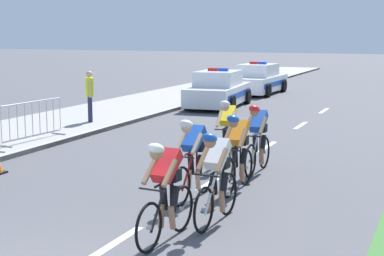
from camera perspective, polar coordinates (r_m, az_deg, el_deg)
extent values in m
cube|color=gray|center=(22.38, -8.20, 1.47)|extent=(4.02, 60.00, 0.12)
cube|color=#9E9E99|center=(21.44, -3.79, 1.22)|extent=(0.16, 60.00, 0.13)
cube|color=white|center=(8.87, -7.55, -10.96)|extent=(0.14, 1.60, 0.01)
cube|color=white|center=(12.31, 2.03, -5.10)|extent=(0.14, 1.60, 0.01)
cube|color=white|center=(16.02, 7.21, -1.80)|extent=(0.14, 1.60, 0.01)
cube|color=white|center=(19.84, 10.42, 0.26)|extent=(0.14, 1.60, 0.01)
cube|color=white|center=(23.72, 12.58, 1.64)|extent=(0.14, 1.60, 0.01)
torus|color=black|center=(8.37, -4.17, -9.54)|extent=(0.08, 0.73, 0.72)
cylinder|color=#99999E|center=(8.37, -4.17, -9.54)|extent=(0.06, 0.06, 0.06)
torus|color=black|center=(9.20, -0.99, -7.76)|extent=(0.08, 0.73, 0.72)
cylinder|color=#99999E|center=(9.20, -0.99, -7.76)|extent=(0.06, 0.06, 0.06)
cylinder|color=black|center=(8.59, -2.69, -5.29)|extent=(0.06, 0.55, 0.04)
cylinder|color=black|center=(8.53, -3.24, -7.66)|extent=(0.07, 0.48, 0.63)
cylinder|color=black|center=(8.84, -2.04, -6.91)|extent=(0.04, 0.04, 0.65)
cylinder|color=black|center=(8.30, -3.86, -5.96)|extent=(0.42, 0.05, 0.03)
cube|color=black|center=(8.75, -2.05, -4.74)|extent=(0.11, 0.22, 0.05)
cube|color=red|center=(8.60, -2.46, -3.63)|extent=(0.31, 0.55, 0.47)
cube|color=black|center=(8.73, -2.09, -4.50)|extent=(0.29, 0.21, 0.18)
cylinder|color=black|center=(8.74, -1.71, -6.83)|extent=(0.12, 0.23, 0.40)
cylinder|color=#9E7051|center=(8.75, -1.95, -8.62)|extent=(0.10, 0.16, 0.36)
cylinder|color=black|center=(8.82, -2.75, -6.68)|extent=(0.12, 0.17, 0.40)
cylinder|color=#9E7051|center=(8.83, -2.99, -8.45)|extent=(0.10, 0.13, 0.36)
cylinder|color=#9E7051|center=(8.35, -2.20, -4.37)|extent=(0.10, 0.40, 0.35)
cylinder|color=#9E7051|center=(8.50, -4.10, -4.13)|extent=(0.10, 0.40, 0.35)
sphere|color=#9E7051|center=(8.29, -3.46, -2.42)|extent=(0.19, 0.19, 0.19)
ellipsoid|color=white|center=(8.27, -3.50, -1.99)|extent=(0.25, 0.33, 0.24)
torus|color=black|center=(9.14, 1.13, -7.89)|extent=(0.07, 0.73, 0.72)
cylinder|color=#99999E|center=(9.14, 1.13, -7.89)|extent=(0.06, 0.06, 0.06)
torus|color=black|center=(10.02, 3.50, -6.35)|extent=(0.07, 0.73, 0.72)
cylinder|color=#99999E|center=(10.02, 3.50, -6.35)|extent=(0.06, 0.06, 0.06)
cylinder|color=white|center=(9.40, 2.28, -4.01)|extent=(0.06, 0.55, 0.04)
cylinder|color=white|center=(9.32, 1.84, -6.18)|extent=(0.06, 0.48, 0.63)
cylinder|color=white|center=(9.65, 2.74, -5.52)|extent=(0.04, 0.04, 0.65)
cylinder|color=black|center=(9.09, 1.40, -4.59)|extent=(0.42, 0.04, 0.03)
cube|color=black|center=(9.57, 2.75, -3.53)|extent=(0.11, 0.22, 0.05)
cube|color=white|center=(9.41, 2.47, -2.50)|extent=(0.30, 0.55, 0.47)
cube|color=black|center=(9.55, 2.73, -3.31)|extent=(0.29, 0.21, 0.18)
cylinder|color=black|center=(9.55, 3.10, -5.43)|extent=(0.12, 0.23, 0.40)
cylinder|color=#9E7051|center=(9.55, 2.90, -7.07)|extent=(0.10, 0.16, 0.36)
cylinder|color=black|center=(9.62, 2.10, -5.32)|extent=(0.12, 0.17, 0.40)
cylinder|color=#9E7051|center=(9.62, 1.90, -6.95)|extent=(0.09, 0.13, 0.36)
cylinder|color=#9E7051|center=(9.17, 2.86, -3.14)|extent=(0.09, 0.40, 0.35)
cylinder|color=#9E7051|center=(9.29, 1.04, -2.96)|extent=(0.09, 0.40, 0.35)
sphere|color=#9E7051|center=(9.09, 1.74, -1.36)|extent=(0.19, 0.19, 0.19)
ellipsoid|color=blue|center=(9.07, 1.71, -0.97)|extent=(0.24, 0.32, 0.24)
torus|color=black|center=(10.46, -1.08, -5.67)|extent=(0.08, 0.73, 0.72)
cylinder|color=#99999E|center=(10.46, -1.08, -5.67)|extent=(0.06, 0.06, 0.06)
torus|color=black|center=(11.33, 1.22, -4.50)|extent=(0.08, 0.73, 0.72)
cylinder|color=#99999E|center=(11.33, 1.22, -4.50)|extent=(0.06, 0.06, 0.06)
cylinder|color=#B21919|center=(10.73, 0.00, -2.33)|extent=(0.06, 0.55, 0.04)
cylinder|color=#B21919|center=(10.64, -0.41, -4.21)|extent=(0.06, 0.48, 0.63)
cylinder|color=#B21919|center=(10.97, 0.46, -3.70)|extent=(0.04, 0.04, 0.65)
cylinder|color=black|center=(10.42, -0.84, -2.79)|extent=(0.42, 0.05, 0.03)
cube|color=black|center=(10.90, 0.46, -1.94)|extent=(0.11, 0.22, 0.05)
cube|color=blue|center=(10.75, 0.18, -1.01)|extent=(0.31, 0.56, 0.45)
cube|color=black|center=(10.88, 0.44, -1.74)|extent=(0.29, 0.21, 0.18)
cylinder|color=black|center=(10.87, 0.75, -3.61)|extent=(0.12, 0.23, 0.40)
cylinder|color=tan|center=(10.86, 0.57, -5.05)|extent=(0.10, 0.16, 0.36)
cylinder|color=black|center=(10.94, -0.10, -3.51)|extent=(0.12, 0.17, 0.40)
cylinder|color=tan|center=(10.94, -0.29, -4.95)|extent=(0.10, 0.13, 0.36)
cylinder|color=tan|center=(10.50, 0.45, -1.53)|extent=(0.09, 0.40, 0.35)
cylinder|color=tan|center=(10.64, -1.10, -1.39)|extent=(0.09, 0.40, 0.35)
sphere|color=tan|center=(10.44, -0.54, 0.02)|extent=(0.19, 0.19, 0.19)
ellipsoid|color=white|center=(10.42, -0.56, 0.37)|extent=(0.24, 0.32, 0.24)
torus|color=black|center=(11.05, 3.52, -4.86)|extent=(0.06, 0.72, 0.72)
cylinder|color=#99999E|center=(11.05, 3.52, -4.86)|extent=(0.06, 0.06, 0.06)
torus|color=black|center=(11.97, 5.23, -3.79)|extent=(0.06, 0.72, 0.72)
cylinder|color=#99999E|center=(11.97, 5.23, -3.79)|extent=(0.06, 0.06, 0.06)
cylinder|color=black|center=(11.35, 4.36, -1.72)|extent=(0.05, 0.55, 0.04)
cylinder|color=black|center=(11.25, 4.03, -3.49)|extent=(0.05, 0.48, 0.63)
cylinder|color=black|center=(11.59, 4.68, -3.02)|extent=(0.04, 0.04, 0.65)
cylinder|color=black|center=(11.03, 3.74, -2.14)|extent=(0.42, 0.04, 0.03)
cube|color=black|center=(11.53, 4.70, -1.35)|extent=(0.10, 0.22, 0.05)
cube|color=orange|center=(11.37, 4.50, -0.47)|extent=(0.29, 0.54, 0.47)
cube|color=black|center=(11.51, 4.69, -1.16)|extent=(0.28, 0.21, 0.18)
cylinder|color=black|center=(11.50, 5.00, -2.92)|extent=(0.11, 0.23, 0.40)
cylinder|color=#9E7051|center=(11.49, 4.85, -4.29)|extent=(0.09, 0.16, 0.36)
cylinder|color=black|center=(11.56, 4.16, -2.85)|extent=(0.11, 0.17, 0.40)
cylinder|color=#9E7051|center=(11.55, 4.01, -4.21)|extent=(0.09, 0.12, 0.36)
cylinder|color=#9E7051|center=(11.13, 4.90, -0.95)|extent=(0.08, 0.40, 0.35)
cylinder|color=#9E7051|center=(11.24, 3.36, -0.83)|extent=(0.08, 0.40, 0.35)
sphere|color=#9E7051|center=(11.06, 3.99, 0.52)|extent=(0.19, 0.19, 0.19)
ellipsoid|color=blue|center=(11.04, 3.98, 0.85)|extent=(0.24, 0.32, 0.24)
torus|color=black|center=(12.54, 5.63, -3.19)|extent=(0.05, 0.72, 0.72)
cylinder|color=#99999E|center=(12.54, 5.63, -3.19)|extent=(0.06, 0.06, 0.06)
torus|color=black|center=(13.47, 6.98, -2.35)|extent=(0.05, 0.72, 0.72)
cylinder|color=#99999E|center=(13.47, 6.98, -2.35)|extent=(0.06, 0.06, 0.06)
cylinder|color=silver|center=(12.85, 6.30, -0.45)|extent=(0.04, 0.55, 0.04)
cylinder|color=silver|center=(12.75, 6.04, -2.01)|extent=(0.05, 0.48, 0.63)
cylinder|color=silver|center=(13.09, 6.55, -1.63)|extent=(0.04, 0.04, 0.65)
cylinder|color=black|center=(12.53, 5.81, -0.79)|extent=(0.42, 0.03, 0.03)
cube|color=black|center=(13.03, 6.57, -0.14)|extent=(0.10, 0.22, 0.05)
cube|color=blue|center=(12.89, 6.42, 0.65)|extent=(0.29, 0.55, 0.46)
cube|color=black|center=(13.02, 6.56, 0.02)|extent=(0.28, 0.20, 0.18)
cylinder|color=black|center=(13.00, 6.85, -1.53)|extent=(0.11, 0.22, 0.40)
cylinder|color=#9E7051|center=(12.98, 6.72, -2.74)|extent=(0.09, 0.15, 0.36)
cylinder|color=black|center=(13.06, 6.09, -1.47)|extent=(0.11, 0.17, 0.40)
cylinder|color=#9E7051|center=(13.03, 5.97, -2.67)|extent=(0.09, 0.12, 0.36)
cylinder|color=#9E7051|center=(12.64, 6.82, 0.25)|extent=(0.08, 0.40, 0.35)
cylinder|color=#9E7051|center=(12.74, 5.44, 0.34)|extent=(0.08, 0.40, 0.35)
sphere|color=#9E7051|center=(12.57, 6.03, 1.55)|extent=(0.19, 0.19, 0.19)
ellipsoid|color=red|center=(12.55, 6.02, 1.84)|extent=(0.23, 0.32, 0.24)
torus|color=black|center=(13.30, 2.93, -2.44)|extent=(0.12, 0.72, 0.72)
cylinder|color=#99999E|center=(13.30, 2.93, -2.44)|extent=(0.07, 0.07, 0.06)
torus|color=black|center=(14.26, 3.92, -1.65)|extent=(0.12, 0.72, 0.72)
cylinder|color=#99999E|center=(14.26, 3.92, -1.65)|extent=(0.07, 0.07, 0.06)
cylinder|color=#1E1E99|center=(13.63, 3.42, 0.15)|extent=(0.09, 0.55, 0.04)
cylinder|color=#1E1E99|center=(13.52, 3.23, -1.32)|extent=(0.09, 0.48, 0.63)
cylinder|color=#1E1E99|center=(13.88, 3.60, -0.97)|extent=(0.04, 0.04, 0.65)
cylinder|color=black|center=(13.30, 3.06, -0.17)|extent=(0.42, 0.07, 0.03)
cube|color=black|center=(13.82, 3.61, 0.44)|extent=(0.12, 0.23, 0.05)
cube|color=yellow|center=(13.67, 3.50, 1.19)|extent=(0.34, 0.57, 0.45)
cube|color=black|center=(13.81, 3.61, 0.59)|extent=(0.30, 0.23, 0.18)
cylinder|color=black|center=(13.79, 3.91, -0.87)|extent=(0.13, 0.23, 0.40)
cylinder|color=tan|center=(13.77, 3.82, -2.00)|extent=(0.11, 0.16, 0.36)
cylinder|color=black|center=(13.83, 3.18, -0.83)|extent=(0.13, 0.18, 0.40)
cylinder|color=tan|center=(13.81, 3.09, -1.96)|extent=(0.10, 0.13, 0.36)
cylinder|color=tan|center=(13.43, 3.94, 0.82)|extent=(0.12, 0.41, 0.35)
cylinder|color=tan|center=(13.51, 2.62, 0.88)|extent=(0.12, 0.41, 0.35)
sphere|color=tan|center=(13.35, 3.21, 2.04)|extent=(0.19, 0.19, 0.19)
ellipsoid|color=white|center=(13.33, 3.20, 2.31)|extent=(0.26, 0.34, 0.24)
cube|color=silver|center=(24.33, 2.58, 3.27)|extent=(2.15, 4.54, 0.72)
cube|color=silver|center=(24.17, 2.53, 4.80)|extent=(1.74, 2.23, 0.60)
cube|color=#283342|center=(25.15, 3.15, 4.92)|extent=(1.44, 0.21, 0.51)
cube|color=#1947B2|center=(24.58, 0.59, 3.38)|extent=(0.35, 3.73, 0.24)
cube|color=#1947B2|center=(24.11, 4.61, 3.24)|extent=(0.35, 3.73, 0.24)
cube|color=red|center=(24.21, 2.03, 5.66)|extent=(0.41, 0.22, 0.11)
cube|color=blue|center=(24.09, 3.04, 5.64)|extent=(0.41, 0.22, 0.11)
cylinder|color=black|center=(25.90, 1.46, 3.20)|extent=(0.26, 0.66, 0.64)
cylinder|color=black|center=(25.45, 5.36, 3.05)|extent=(0.26, 0.66, 0.64)
cylinder|color=black|center=(23.32, -0.45, 2.52)|extent=(0.26, 0.66, 0.64)
cylinder|color=black|center=(22.81, 3.84, 2.35)|extent=(0.26, 0.66, 0.64)
cube|color=white|center=(29.60, 6.41, 4.29)|extent=(1.84, 4.43, 0.72)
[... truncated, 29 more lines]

